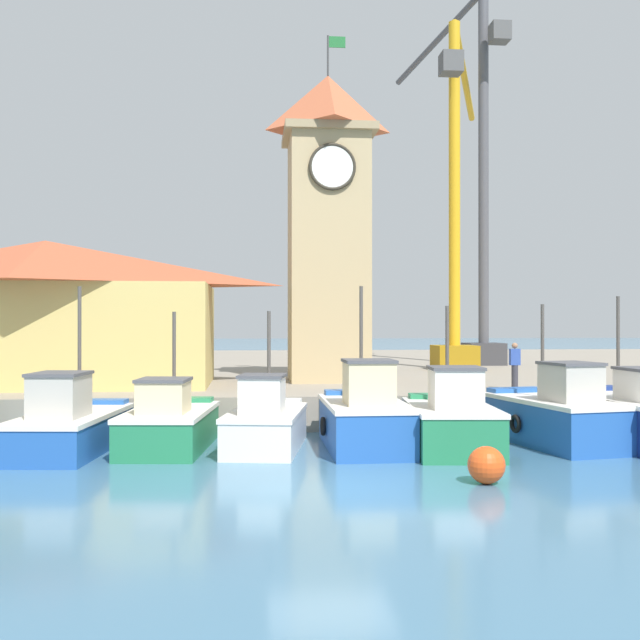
{
  "coord_description": "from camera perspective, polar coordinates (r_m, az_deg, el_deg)",
  "views": [
    {
      "loc": [
        -1.62,
        -15.05,
        3.39
      ],
      "look_at": [
        0.73,
        10.12,
        3.5
      ],
      "focal_mm": 42.0,
      "sensor_mm": 36.0,
      "label": 1
    }
  ],
  "objects": [
    {
      "name": "dock_worker_near_tower",
      "position": [
        26.58,
        14.62,
        -3.35
      ],
      "size": [
        0.34,
        0.22,
        1.62
      ],
      "color": "#33333D",
      "rests_on": "quay_wharf"
    },
    {
      "name": "fishing_boat_center",
      "position": [
        20.33,
        -4.15,
        -7.87
      ],
      "size": [
        2.51,
        4.38,
        3.73
      ],
      "color": "silver",
      "rests_on": "ground"
    },
    {
      "name": "fishing_boat_mid_right",
      "position": [
        20.39,
        3.41,
        -7.47
      ],
      "size": [
        2.21,
        4.53,
        4.42
      ],
      "color": "#2356A8",
      "rests_on": "ground"
    },
    {
      "name": "ground_plane",
      "position": [
        15.52,
        0.82,
        -12.88
      ],
      "size": [
        300.0,
        300.0,
        0.0
      ],
      "primitive_type": "plane",
      "color": "teal"
    },
    {
      "name": "fishing_boat_far_right",
      "position": [
        22.94,
        22.58,
        -6.74
      ],
      "size": [
        2.07,
        5.21,
        4.18
      ],
      "color": "navy",
      "rests_on": "ground"
    },
    {
      "name": "fishing_boat_right_outer",
      "position": [
        21.98,
        17.48,
        -6.97
      ],
      "size": [
        2.83,
        4.93,
        3.94
      ],
      "color": "#2356A8",
      "rests_on": "ground"
    },
    {
      "name": "port_crane_far",
      "position": [
        37.95,
        10.27,
        6.7
      ],
      "size": [
        4.58,
        10.18,
        17.29
      ],
      "color": "#976E11",
      "rests_on": "quay_wharf"
    },
    {
      "name": "quay_wharf",
      "position": [
        43.3,
        -3.18,
        -4.0
      ],
      "size": [
        120.0,
        40.0,
        1.1
      ],
      "primitive_type": "cube",
      "color": "gray",
      "rests_on": "ground"
    },
    {
      "name": "fishing_boat_right_inner",
      "position": [
        20.31,
        9.94,
        -7.63
      ],
      "size": [
        2.5,
        4.4,
        3.87
      ],
      "color": "#237A4C",
      "rests_on": "ground"
    },
    {
      "name": "fishing_boat_mid_left",
      "position": [
        20.73,
        -11.4,
        -7.76
      ],
      "size": [
        2.5,
        4.68,
        3.71
      ],
      "color": "#237A4C",
      "rests_on": "ground"
    },
    {
      "name": "clock_tower",
      "position": [
        29.99,
        0.61,
        7.67
      ],
      "size": [
        3.55,
        3.55,
        13.76
      ],
      "color": "tan",
      "rests_on": "quay_wharf"
    },
    {
      "name": "port_crane_near",
      "position": [
        42.72,
        12.12,
        8.09
      ],
      "size": [
        4.4,
        9.69,
        20.92
      ],
      "color": "#353539",
      "rests_on": "quay_wharf"
    },
    {
      "name": "warehouse_left",
      "position": [
        29.33,
        -20.21,
        0.62
      ],
      "size": [
        12.45,
        6.33,
        5.34
      ],
      "color": "tan",
      "rests_on": "quay_wharf"
    },
    {
      "name": "fishing_boat_left_inner",
      "position": [
        20.96,
        -18.5,
        -7.61
      ],
      "size": [
        2.55,
        5.32,
        4.4
      ],
      "color": "#2356A8",
      "rests_on": "ground"
    },
    {
      "name": "mooring_buoy",
      "position": [
        16.45,
        12.57,
        -10.73
      ],
      "size": [
        0.79,
        0.79,
        0.79
      ],
      "primitive_type": "sphere",
      "color": "#E54C19",
      "rests_on": "ground"
    }
  ]
}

